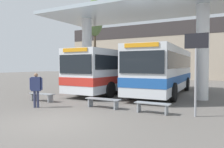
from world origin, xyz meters
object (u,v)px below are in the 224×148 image
Objects in this scene: pedestrian_waiting at (36,87)px; poplar_tree_behind_left at (95,19)px; transit_bus_left_bay at (116,69)px; transit_bus_center_bay at (163,69)px; waiting_bench_mid_platform at (42,96)px; waiting_bench_far_platform at (103,101)px; info_sign_platform at (196,58)px; waiting_bench_near_pillar at (152,106)px.

poplar_tree_behind_left is at bearing 82.35° from pedestrian_waiting.
transit_bus_center_bay reaches higher than transit_bus_left_bay.
transit_bus_left_bay is at bearing 0.21° from transit_bus_center_bay.
transit_bus_center_bay is 6.10× the size of pedestrian_waiting.
waiting_bench_mid_platform is at bearing -69.14° from poplar_tree_behind_left.
info_sign_platform is at bearing 3.24° from waiting_bench_far_platform.
poplar_tree_behind_left reaches higher than waiting_bench_mid_platform.
transit_bus_center_bay is 5.73× the size of waiting_bench_far_platform.
waiting_bench_near_pillar is 5.65m from pedestrian_waiting.
info_sign_platform reaches higher than transit_bus_center_bay.
waiting_bench_mid_platform is 0.48× the size of info_sign_platform.
waiting_bench_mid_platform is 16.43m from poplar_tree_behind_left.
transit_bus_center_bay reaches higher than pedestrian_waiting.
waiting_bench_far_platform is (2.57, -6.35, -1.40)m from transit_bus_left_bay.
waiting_bench_far_platform is 3.34m from pedestrian_waiting.
info_sign_platform is (4.20, 0.24, 2.02)m from waiting_bench_far_platform.
transit_bus_left_bay is at bearing 137.88° from info_sign_platform.
waiting_bench_near_pillar is at bearing -15.38° from pedestrian_waiting.
waiting_bench_far_platform is (-1.19, -6.53, -1.48)m from transit_bus_center_bay.
transit_bus_left_bay is 6.99m from waiting_bench_far_platform.
waiting_bench_mid_platform is 1.98m from pedestrian_waiting.
waiting_bench_near_pillar and waiting_bench_mid_platform have the same top height.
waiting_bench_near_pillar is (1.30, -6.53, -1.48)m from transit_bus_center_bay.
waiting_bench_far_platform is at bearing -55.83° from poplar_tree_behind_left.
transit_bus_center_bay is 6.80m from waiting_bench_far_platform.
transit_bus_center_bay is 14.01m from poplar_tree_behind_left.
info_sign_platform is 7.44m from pedestrian_waiting.
poplar_tree_behind_left reaches higher than transit_bus_center_bay.
transit_bus_left_bay is at bearing 56.91° from pedestrian_waiting.
pedestrian_waiting is (-4.11, -7.98, -0.79)m from transit_bus_center_bay.
waiting_bench_far_platform is (-2.48, 0.00, 0.01)m from waiting_bench_near_pillar.
waiting_bench_mid_platform is at bearing -178.36° from info_sign_platform.
waiting_bench_mid_platform is 0.96× the size of pedestrian_waiting.
poplar_tree_behind_left reaches higher than pedestrian_waiting.
info_sign_platform is at bearing 113.13° from transit_bus_center_bay.
transit_bus_center_bay is 3.08× the size of info_sign_platform.
info_sign_platform is (6.76, -6.12, 0.62)m from transit_bus_left_bay.
transit_bus_left_bay reaches higher than waiting_bench_near_pillar.
waiting_bench_far_platform is at bearing -176.76° from info_sign_platform.
waiting_bench_mid_platform is (-1.51, -6.35, -1.40)m from transit_bus_left_bay.
transit_bus_center_bay is 6.82m from waiting_bench_near_pillar.
transit_bus_center_bay is 6.72× the size of waiting_bench_near_pillar.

